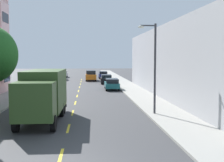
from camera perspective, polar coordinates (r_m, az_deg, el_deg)
name	(u,v)px	position (r m, az deg, el deg)	size (l,w,h in m)	color
ground_plane	(79,89)	(40.43, -6.51, -1.49)	(160.00, 160.00, 0.00)	#38383A
sidewalk_left	(24,90)	(39.29, -17.00, -1.73)	(3.20, 120.00, 0.14)	#99968E
sidewalk_right	(132,89)	(38.87, 3.93, -1.61)	(3.20, 120.00, 0.14)	#99968E
lane_centerline_dashes	(78,93)	(34.96, -6.76, -2.42)	(0.14, 47.20, 0.01)	yellow
apartment_block_opposite	(204,62)	(32.69, 17.70, 3.57)	(10.00, 36.00, 7.58)	#A8A8AD
street_lamp	(153,62)	(21.29, 8.10, 3.82)	(1.35, 0.28, 6.58)	#38383D
delivery_box_truck	(44,92)	(20.00, -13.37, -2.19)	(2.55, 7.66, 3.38)	#2D471E
parked_suv_silver	(59,75)	(57.30, -10.35, 1.21)	(2.00, 4.82, 1.93)	#B2B5BA
parked_hatchback_burgundy	(34,92)	(30.36, -15.10, -2.17)	(1.77, 4.01, 1.50)	maroon
parked_wagon_navy	(103,75)	(60.57, -1.79, 1.28)	(1.83, 4.70, 1.50)	navy
parked_wagon_black	(106,79)	(48.02, -1.14, 0.44)	(1.93, 4.74, 1.50)	black
parked_hatchback_sky	(55,79)	(48.24, -11.26, 0.32)	(1.75, 4.00, 1.50)	#7A9EC6
parked_sedan_white	(63,74)	(64.58, -9.66, 1.37)	(1.80, 4.50, 1.43)	silver
parked_wagon_teal	(112,84)	(38.62, -0.04, -0.55)	(1.90, 4.73, 1.50)	#195B60
moving_orange_sedan	(91,75)	(54.38, -4.20, 1.10)	(1.95, 4.80, 1.93)	orange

